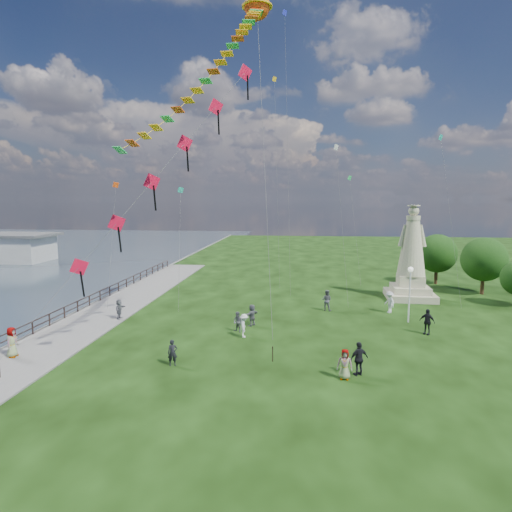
# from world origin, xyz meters

# --- Properties ---
(waterfront) EXTENTS (200.00, 200.00, 1.51)m
(waterfront) POSITION_xyz_m (-15.24, 8.99, -0.06)
(waterfront) COLOR #303D49
(waterfront) RESTS_ON ground
(statue) EXTENTS (4.54, 4.54, 8.83)m
(statue) POSITION_xyz_m (12.38, 20.26, 3.33)
(statue) COLOR tan
(statue) RESTS_ON ground
(lamppost) EXTENTS (0.40, 0.40, 4.30)m
(lamppost) POSITION_xyz_m (10.30, 12.08, 3.10)
(lamppost) COLOR silver
(lamppost) RESTS_ON ground
(tree_row) EXTENTS (7.76, 13.23, 5.66)m
(tree_row) POSITION_xyz_m (18.93, 24.18, 3.31)
(tree_row) COLOR #382314
(tree_row) RESTS_ON ground
(person_0) EXTENTS (0.63, 0.53, 1.49)m
(person_0) POSITION_xyz_m (-5.08, 1.79, 0.74)
(person_0) COLOR black
(person_0) RESTS_ON ground
(person_1) EXTENTS (0.83, 0.74, 1.45)m
(person_1) POSITION_xyz_m (-2.33, 8.30, 0.73)
(person_1) COLOR #595960
(person_1) RESTS_ON ground
(person_2) EXTENTS (0.65, 1.10, 1.62)m
(person_2) POSITION_xyz_m (-1.73, 7.19, 0.81)
(person_2) COLOR silver
(person_2) RESTS_ON ground
(person_3) EXTENTS (1.22, 0.99, 1.85)m
(person_3) POSITION_xyz_m (5.21, 1.51, 0.92)
(person_3) COLOR black
(person_3) RESTS_ON ground
(person_4) EXTENTS (0.85, 0.59, 1.61)m
(person_4) POSITION_xyz_m (4.41, 0.94, 0.81)
(person_4) COLOR #595960
(person_4) RESTS_ON ground
(person_5) EXTENTS (0.63, 1.44, 1.54)m
(person_5) POSITION_xyz_m (-11.97, 10.35, 0.77)
(person_5) COLOR #595960
(person_5) RESTS_ON ground
(person_7) EXTENTS (0.98, 0.77, 1.78)m
(person_7) POSITION_xyz_m (4.26, 14.94, 0.89)
(person_7) COLOR #595960
(person_7) RESTS_ON ground
(person_8) EXTENTS (1.01, 1.30, 1.79)m
(person_8) POSITION_xyz_m (9.40, 14.79, 0.90)
(person_8) COLOR silver
(person_8) RESTS_ON ground
(person_9) EXTENTS (1.17, 1.07, 1.81)m
(person_9) POSITION_xyz_m (10.85, 9.17, 0.91)
(person_9) COLOR black
(person_9) RESTS_ON ground
(person_10) EXTENTS (0.61, 0.92, 1.80)m
(person_10) POSITION_xyz_m (-14.82, 1.85, 0.90)
(person_10) COLOR #595960
(person_10) RESTS_ON ground
(person_11) EXTENTS (1.38, 1.59, 1.61)m
(person_11) POSITION_xyz_m (-1.51, 9.94, 0.81)
(person_11) COLOR #595960
(person_11) RESTS_ON ground
(red_kite_train) EXTENTS (12.25, 9.35, 17.99)m
(red_kite_train) POSITION_xyz_m (-6.11, 4.61, 11.16)
(red_kite_train) COLOR black
(red_kite_train) RESTS_ON ground
(serpent_kite) EXTENTS (7.48, 13.05, 23.64)m
(serpent_kite) POSITION_xyz_m (-1.33, 10.72, 22.47)
(serpent_kite) COLOR black
(serpent_kite) RESTS_ON ground
(small_kites) EXTENTS (31.43, 18.14, 28.14)m
(small_kites) POSITION_xyz_m (0.75, 22.57, 13.30)
(small_kites) COLOR teal
(small_kites) RESTS_ON ground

